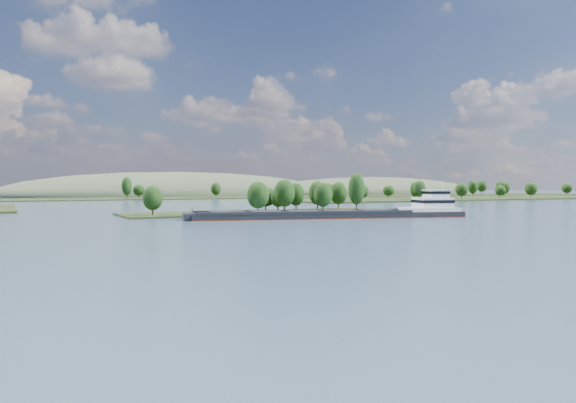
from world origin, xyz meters
TOP-DOWN VIEW (x-y plane):
  - ground at (0.00, 120.00)m, footprint 1800.00×1800.00m
  - tree_island at (7.53, 178.72)m, footprint 100.00×32.40m
  - right_bank at (232.12, 299.33)m, footprint 320.00×90.00m
  - back_shoreline at (10.14, 399.66)m, footprint 900.00×60.00m
  - hill_east at (260.00, 470.00)m, footprint 260.00×140.00m
  - hill_west at (60.00, 500.00)m, footprint 320.00×160.00m
  - cargo_barge at (14.55, 141.79)m, footprint 91.47×31.95m

SIDE VIEW (x-z plane):
  - ground at x=0.00m, z-range 0.00..0.00m
  - hill_east at x=260.00m, z-range -18.00..18.00m
  - hill_west at x=60.00m, z-range -22.00..22.00m
  - back_shoreline at x=10.14m, z-range -7.45..8.80m
  - right_bank at x=232.12m, z-range -6.51..8.59m
  - cargo_barge at x=14.55m, z-range -4.63..7.74m
  - tree_island at x=7.53m, z-range -3.85..11.87m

